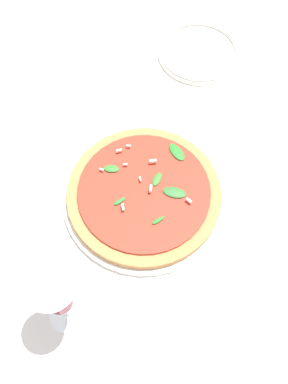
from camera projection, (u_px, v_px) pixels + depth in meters
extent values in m
plane|color=silver|center=(154.00, 212.00, 0.90)|extent=(6.00, 6.00, 0.00)
cylinder|color=silver|center=(144.00, 197.00, 0.90)|extent=(0.33, 0.33, 0.01)
cylinder|color=#AD7542|center=(144.00, 194.00, 0.89)|extent=(0.31, 0.31, 0.02)
cylinder|color=#A82D1E|center=(144.00, 191.00, 0.88)|extent=(0.26, 0.26, 0.01)
ellipsoid|color=#2E642C|center=(174.00, 192.00, 0.87)|extent=(0.03, 0.05, 0.01)
ellipsoid|color=#2B6F25|center=(158.00, 220.00, 0.85)|extent=(0.03, 0.02, 0.01)
ellipsoid|color=#356A28|center=(157.00, 179.00, 0.89)|extent=(0.03, 0.02, 0.01)
ellipsoid|color=#2E712A|center=(111.00, 169.00, 0.90)|extent=(0.03, 0.04, 0.01)
ellipsoid|color=#267025|center=(177.00, 152.00, 0.91)|extent=(0.04, 0.05, 0.01)
ellipsoid|color=#286E2B|center=(120.00, 201.00, 0.86)|extent=(0.03, 0.02, 0.01)
cube|color=#EFE5C6|center=(151.00, 189.00, 0.87)|extent=(0.01, 0.01, 0.01)
cube|color=#EFE5C6|center=(125.00, 165.00, 0.90)|extent=(0.01, 0.01, 0.00)
cube|color=#EFE5C6|center=(102.00, 170.00, 0.89)|extent=(0.00, 0.01, 0.00)
cube|color=#EFE5C6|center=(119.00, 151.00, 0.91)|extent=(0.01, 0.01, 0.01)
cube|color=#EFE5C6|center=(129.00, 146.00, 0.92)|extent=(0.01, 0.01, 0.00)
cube|color=#EFE5C6|center=(189.00, 201.00, 0.86)|extent=(0.01, 0.01, 0.01)
cube|color=#EFE5C6|center=(123.00, 207.00, 0.85)|extent=(0.01, 0.01, 0.01)
cube|color=#EFE5C6|center=(140.00, 179.00, 0.88)|extent=(0.01, 0.01, 0.01)
cube|color=#EFE5C6|center=(153.00, 161.00, 0.90)|extent=(0.01, 0.01, 0.01)
cylinder|color=white|center=(69.00, 314.00, 0.80)|extent=(0.07, 0.07, 0.00)
cylinder|color=white|center=(65.00, 308.00, 0.76)|extent=(0.01, 0.01, 0.08)
cone|color=white|center=(56.00, 295.00, 0.68)|extent=(0.08, 0.08, 0.10)
cylinder|color=maroon|center=(59.00, 299.00, 0.71)|extent=(0.04, 0.04, 0.03)
cylinder|color=silver|center=(199.00, 53.00, 1.08)|extent=(0.20, 0.20, 0.01)
torus|color=silver|center=(199.00, 51.00, 1.07)|extent=(0.19, 0.19, 0.01)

